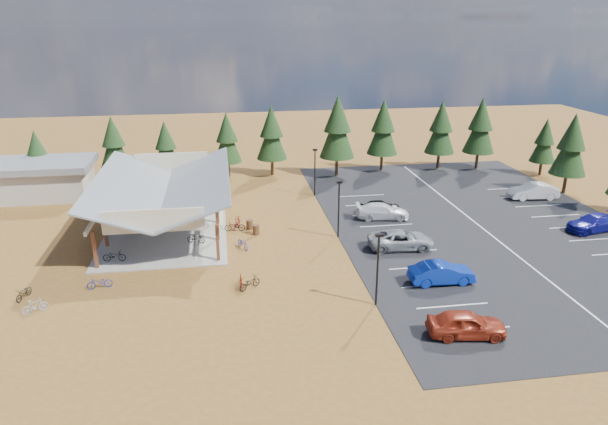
% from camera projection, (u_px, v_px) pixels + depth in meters
% --- Properties ---
extents(ground, '(140.00, 140.00, 0.00)m').
position_uv_depth(ground, '(284.00, 250.00, 44.94)').
color(ground, brown).
rests_on(ground, ground).
extents(asphalt_lot, '(27.00, 44.00, 0.04)m').
position_uv_depth(asphalt_lot, '(478.00, 224.00, 50.38)').
color(asphalt_lot, black).
rests_on(asphalt_lot, ground).
extents(concrete_pad, '(10.60, 18.60, 0.10)m').
position_uv_depth(concrete_pad, '(168.00, 226.00, 49.99)').
color(concrete_pad, gray).
rests_on(concrete_pad, ground).
extents(bike_pavilion, '(11.65, 19.40, 4.97)m').
position_uv_depth(bike_pavilion, '(164.00, 187.00, 48.71)').
color(bike_pavilion, '#502916').
rests_on(bike_pavilion, concrete_pad).
extents(outbuilding, '(11.00, 7.00, 3.90)m').
position_uv_depth(outbuilding, '(40.00, 179.00, 57.53)').
color(outbuilding, '#ADA593').
rests_on(outbuilding, ground).
extents(lamp_post_0, '(0.50, 0.25, 5.14)m').
position_uv_depth(lamp_post_0, '(378.00, 264.00, 35.35)').
color(lamp_post_0, black).
rests_on(lamp_post_0, ground).
extents(lamp_post_1, '(0.50, 0.25, 5.14)m').
position_uv_depth(lamp_post_1, '(339.00, 205.00, 46.50)').
color(lamp_post_1, black).
rests_on(lamp_post_1, ground).
extents(lamp_post_2, '(0.50, 0.25, 5.14)m').
position_uv_depth(lamp_post_2, '(315.00, 169.00, 57.66)').
color(lamp_post_2, black).
rests_on(lamp_post_2, ground).
extents(trash_bin_0, '(0.60, 0.60, 0.90)m').
position_uv_depth(trash_bin_0, '(250.00, 225.00, 49.15)').
color(trash_bin_0, '#4B311A').
rests_on(trash_bin_0, ground).
extents(trash_bin_1, '(0.60, 0.60, 0.90)m').
position_uv_depth(trash_bin_1, '(256.00, 230.00, 47.97)').
color(trash_bin_1, '#4B311A').
rests_on(trash_bin_1, ground).
extents(pine_0, '(2.85, 2.85, 6.63)m').
position_uv_depth(pine_0, '(37.00, 153.00, 59.73)').
color(pine_0, '#382314').
rests_on(pine_0, ground).
extents(pine_1, '(3.35, 3.35, 7.80)m').
position_uv_depth(pine_1, '(113.00, 142.00, 61.60)').
color(pine_1, '#382314').
rests_on(pine_1, ground).
extents(pine_2, '(3.11, 3.11, 7.24)m').
position_uv_depth(pine_2, '(166.00, 145.00, 61.79)').
color(pine_2, '#382314').
rests_on(pine_2, ground).
extents(pine_3, '(3.35, 3.35, 7.80)m').
position_uv_depth(pine_3, '(227.00, 138.00, 63.87)').
color(pine_3, '#382314').
rests_on(pine_3, ground).
extents(pine_4, '(3.65, 3.65, 8.49)m').
position_uv_depth(pine_4, '(272.00, 133.00, 64.55)').
color(pine_4, '#382314').
rests_on(pine_4, ground).
extents(pine_5, '(4.18, 4.18, 9.74)m').
position_uv_depth(pine_5, '(337.00, 127.00, 63.92)').
color(pine_5, '#382314').
rests_on(pine_5, ground).
extents(pine_6, '(3.81, 3.81, 8.87)m').
position_uv_depth(pine_6, '(383.00, 128.00, 66.51)').
color(pine_6, '#382314').
rests_on(pine_6, ground).
extents(pine_7, '(3.71, 3.71, 8.65)m').
position_uv_depth(pine_7, '(441.00, 128.00, 67.25)').
color(pine_7, '#382314').
rests_on(pine_7, ground).
extents(pine_8, '(3.87, 3.87, 9.01)m').
position_uv_depth(pine_8, '(481.00, 126.00, 67.11)').
color(pine_8, '#382314').
rests_on(pine_8, ground).
extents(pine_12, '(3.76, 3.76, 8.75)m').
position_uv_depth(pine_12, '(571.00, 145.00, 57.78)').
color(pine_12, '#382314').
rests_on(pine_12, ground).
extents(pine_13, '(2.98, 2.98, 6.93)m').
position_uv_depth(pine_13, '(545.00, 141.00, 64.86)').
color(pine_13, '#382314').
rests_on(pine_13, ground).
extents(bike_0, '(1.80, 0.73, 0.93)m').
position_uv_depth(bike_0, '(114.00, 256.00, 42.45)').
color(bike_0, black).
rests_on(bike_0, concrete_pad).
extents(bike_1, '(1.80, 0.75, 1.05)m').
position_uv_depth(bike_1, '(149.00, 223.00, 49.02)').
color(bike_1, gray).
rests_on(bike_1, concrete_pad).
extents(bike_2, '(1.91, 0.67, 1.00)m').
position_uv_depth(bike_2, '(138.00, 215.00, 51.00)').
color(bike_2, '#1D4797').
rests_on(bike_2, concrete_pad).
extents(bike_3, '(1.73, 0.77, 1.01)m').
position_uv_depth(bike_3, '(163.00, 205.00, 53.75)').
color(bike_3, maroon).
rests_on(bike_3, concrete_pad).
extents(bike_4, '(1.67, 1.04, 0.83)m').
position_uv_depth(bike_4, '(196.00, 238.00, 45.94)').
color(bike_4, black).
rests_on(bike_4, concrete_pad).
extents(bike_5, '(1.86, 0.74, 1.09)m').
position_uv_depth(bike_5, '(198.00, 224.00, 48.71)').
color(bike_5, '#A0A3A9').
rests_on(bike_5, concrete_pad).
extents(bike_6, '(1.88, 0.71, 0.98)m').
position_uv_depth(bike_6, '(179.00, 218.00, 50.25)').
color(bike_6, navy).
rests_on(bike_6, concrete_pad).
extents(bike_7, '(1.84, 0.69, 1.08)m').
position_uv_depth(bike_7, '(184.00, 204.00, 53.99)').
color(bike_7, maroon).
rests_on(bike_7, concrete_pad).
extents(bike_8, '(1.02, 1.79, 0.89)m').
position_uv_depth(bike_8, '(24.00, 293.00, 36.99)').
color(bike_8, black).
rests_on(bike_8, ground).
extents(bike_9, '(1.68, 1.20, 0.99)m').
position_uv_depth(bike_9, '(35.00, 306.00, 35.18)').
color(bike_9, '#9D9FA5').
rests_on(bike_9, ground).
extents(bike_10, '(1.83, 0.94, 0.92)m').
position_uv_depth(bike_10, '(100.00, 283.00, 38.40)').
color(bike_10, navy).
rests_on(bike_10, ground).
extents(bike_11, '(0.55, 1.71, 1.02)m').
position_uv_depth(bike_11, '(241.00, 281.00, 38.44)').
color(bike_11, maroon).
rests_on(bike_11, ground).
extents(bike_12, '(1.83, 1.58, 0.95)m').
position_uv_depth(bike_12, '(250.00, 283.00, 38.33)').
color(bike_12, black).
rests_on(bike_12, ground).
extents(bike_14, '(1.29, 1.85, 0.92)m').
position_uv_depth(bike_14, '(243.00, 243.00, 45.06)').
color(bike_14, navy).
rests_on(bike_14, ground).
extents(bike_15, '(1.13, 1.89, 1.10)m').
position_uv_depth(bike_15, '(237.00, 222.00, 49.40)').
color(bike_15, maroon).
rests_on(bike_15, ground).
extents(bike_16, '(1.88, 0.78, 0.96)m').
position_uv_depth(bike_16, '(235.00, 226.00, 48.71)').
color(bike_16, black).
rests_on(bike_16, ground).
extents(car_0, '(4.93, 2.57, 1.60)m').
position_uv_depth(car_0, '(466.00, 324.00, 32.49)').
color(car_0, '#9A2E17').
rests_on(car_0, asphalt_lot).
extents(car_1, '(4.75, 1.74, 1.55)m').
position_uv_depth(car_1, '(442.00, 273.00, 39.03)').
color(car_1, '#0C2BA0').
rests_on(car_1, asphalt_lot).
extents(car_2, '(5.59, 2.84, 1.51)m').
position_uv_depth(car_2, '(401.00, 240.00, 44.93)').
color(car_2, gray).
rests_on(car_2, asphalt_lot).
extents(car_3, '(5.27, 2.77, 1.46)m').
position_uv_depth(car_3, '(382.00, 211.00, 51.60)').
color(car_3, white).
rests_on(car_3, asphalt_lot).
extents(car_4, '(3.92, 1.64, 1.33)m').
position_uv_depth(car_4, '(380.00, 207.00, 53.05)').
color(car_4, black).
rests_on(car_4, asphalt_lot).
extents(car_7, '(5.46, 2.98, 1.50)m').
position_uv_depth(car_7, '(594.00, 223.00, 48.63)').
color(car_7, navy).
rests_on(car_7, asphalt_lot).
extents(car_9, '(5.22, 2.20, 1.68)m').
position_uv_depth(car_9, '(533.00, 191.00, 57.17)').
color(car_9, silver).
rests_on(car_9, asphalt_lot).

